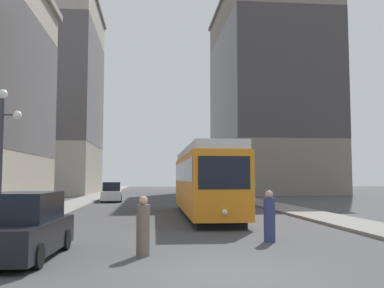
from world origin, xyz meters
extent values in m
plane|color=#424244|center=(0.00, 0.00, 0.00)|extent=(200.00, 200.00, 0.00)
cube|color=gray|center=(-7.83, 40.00, 0.07)|extent=(2.64, 120.00, 0.15)
cube|color=gray|center=(7.83, 40.00, 0.07)|extent=(2.64, 120.00, 0.15)
cube|color=black|center=(1.48, 14.91, 0.17)|extent=(2.36, 13.15, 0.35)
cube|color=orange|center=(1.48, 14.91, 1.90)|extent=(2.76, 14.30, 3.10)
cube|color=black|center=(1.48, 14.91, 2.60)|extent=(2.78, 13.73, 1.08)
cube|color=silver|center=(1.48, 14.91, 3.67)|extent=(2.55, 14.01, 0.44)
cube|color=black|center=(1.40, 7.80, 2.44)|extent=(2.21, 0.10, 1.40)
sphere|color=#F2EACC|center=(1.40, 7.73, 0.80)|extent=(0.24, 0.24, 0.24)
cube|color=black|center=(5.45, 29.04, 0.17)|extent=(2.45, 10.54, 0.35)
cube|color=#B7B7BA|center=(5.45, 29.04, 1.90)|extent=(2.86, 11.46, 3.10)
cube|color=black|center=(5.45, 29.04, 2.44)|extent=(2.88, 11.01, 1.30)
cube|color=black|center=(5.30, 23.37, 2.21)|extent=(2.31, 0.14, 1.71)
cylinder|color=black|center=(-5.99, 29.72, 0.32)|extent=(0.22, 0.65, 0.64)
cylinder|color=black|center=(-6.14, 32.42, 0.32)|extent=(0.22, 0.65, 0.64)
cylinder|color=black|center=(-4.28, 29.82, 0.32)|extent=(0.22, 0.65, 0.64)
cylinder|color=black|center=(-4.43, 32.52, 0.32)|extent=(0.22, 0.65, 0.64)
cube|color=silver|center=(-5.21, 31.12, 0.60)|extent=(2.05, 4.46, 0.84)
cube|color=black|center=(-5.22, 31.23, 1.42)|extent=(1.72, 2.49, 0.80)
cylinder|color=black|center=(-6.00, 3.86, 0.32)|extent=(0.21, 0.65, 0.64)
cylinder|color=black|center=(-4.43, 0.94, 0.32)|extent=(0.21, 0.65, 0.64)
cylinder|color=black|center=(-4.29, 3.78, 0.32)|extent=(0.21, 0.65, 0.64)
cube|color=black|center=(-5.21, 2.40, 0.60)|extent=(2.02, 4.66, 0.84)
cube|color=black|center=(-5.20, 2.52, 1.42)|extent=(1.70, 2.59, 0.80)
cylinder|color=#6B5B4C|center=(-1.89, 2.51, 0.73)|extent=(0.38, 0.38, 1.46)
sphere|color=tan|center=(-1.89, 2.51, 1.57)|extent=(0.26, 0.26, 0.26)
cylinder|color=navy|center=(2.47, 4.79, 0.76)|extent=(0.40, 0.40, 1.53)
sphere|color=tan|center=(2.47, 4.79, 1.65)|extent=(0.27, 0.27, 0.27)
cylinder|color=#333338|center=(-7.11, 6.15, 2.64)|extent=(0.16, 0.16, 4.98)
sphere|color=white|center=(-7.11, 6.15, 5.29)|extent=(0.36, 0.36, 0.36)
sphere|color=white|center=(-6.56, 6.15, 4.53)|extent=(0.31, 0.31, 0.31)
cube|color=#333338|center=(-7.11, 6.15, 4.53)|extent=(1.10, 0.06, 0.06)
cube|color=#A89E8E|center=(-15.09, 50.87, 13.27)|extent=(11.87, 18.34, 26.55)
cube|color=#544F4E|center=(-15.09, 50.87, 14.60)|extent=(11.91, 18.38, 15.93)
cube|color=gray|center=(-15.09, 50.87, 26.80)|extent=(12.47, 18.94, 0.50)
cube|color=slate|center=(16.44, 53.87, 14.45)|extent=(14.57, 23.80, 28.90)
cube|color=#3D3838|center=(16.44, 53.87, 15.90)|extent=(14.61, 23.84, 17.34)
cube|color=#685F56|center=(16.44, 53.87, 29.15)|extent=(15.17, 24.40, 0.50)
camera|label=1|loc=(-1.74, -10.09, 2.23)|focal=40.39mm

